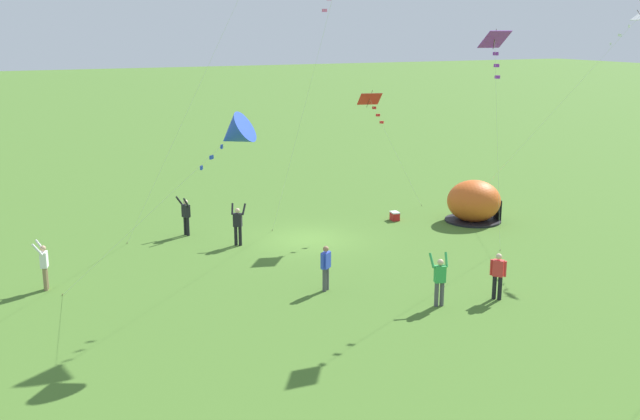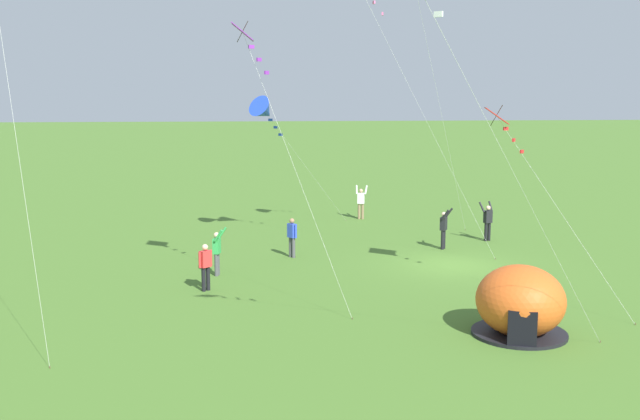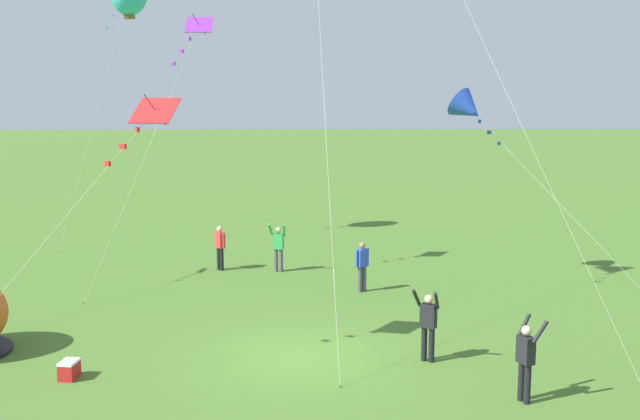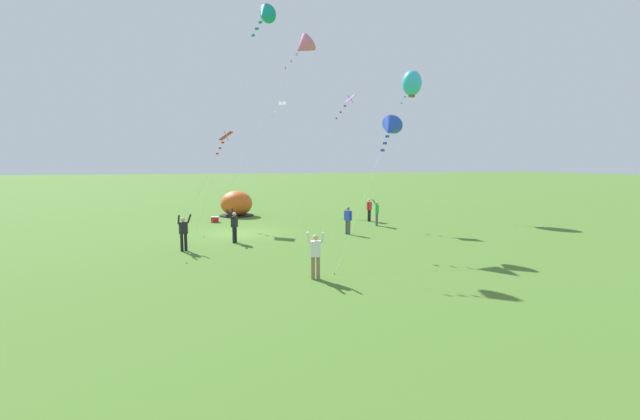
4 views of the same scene
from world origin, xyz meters
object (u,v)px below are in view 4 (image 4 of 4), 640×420
Objects in this scene: popup_tent at (237,204)px; person_watching_sky at (234,225)px; kite_white at (279,108)px; kite_teal at (264,15)px; person_flying_kite at (316,254)px; kite_purple at (348,103)px; person_center_field at (369,209)px; kite_blue at (390,129)px; kite_pink at (303,47)px; person_near_tent at (348,219)px; cooler_box at (215,219)px; person_arms_raised at (377,212)px; person_with_toddler at (184,232)px; kite_cyan at (412,83)px; kite_red at (225,139)px.

popup_tent is 1.49× the size of person_watching_sky.
kite_teal is at bearing -11.91° from kite_white.
person_flying_kite is 0.20× the size of kite_purple.
kite_white is (-25.28, 2.81, 8.53)m from person_flying_kite.
popup_tent is 1.63× the size of person_center_field.
person_center_field is at bearing 58.12° from popup_tent.
popup_tent is 0.40× the size of kite_blue.
kite_pink is at bearing -3.17° from kite_white.
kite_pink reaches higher than person_near_tent.
cooler_box is 13.14m from kite_purple.
person_center_field is 10.66m from kite_blue.
person_arms_raised is 0.18× the size of kite_white.
kite_cyan is at bearing 123.50° from person_with_toddler.
popup_tent is 0.21× the size of kite_teal.
kite_pink is 1.85× the size of kite_red.
person_watching_sky is 1.00× the size of person_arms_raised.
kite_white is (-15.82, -1.65, 8.56)m from person_near_tent.
person_flying_kite is 0.18× the size of kite_white.
person_arms_raised is at bearing 112.27° from kite_teal.
kite_teal reaches higher than person_watching_sky.
kite_blue is at bearing 15.45° from person_near_tent.
kite_blue reaches higher than person_near_tent.
person_center_field is (-2.26, 0.33, -0.03)m from person_arms_raised.
kite_blue is (5.45, 3.47, -5.32)m from kite_pink.
person_watching_sky is 7.07m from person_near_tent.
kite_white reaches higher than kite_blue.
cooler_box is 0.31× the size of person_with_toddler.
person_with_toddler and person_watching_sky have the same top height.
kite_pink reaches higher than kite_white.
kite_purple is (1.85, 9.74, 8.62)m from cooler_box.
person_arms_raised is (4.68, 11.01, 0.78)m from cooler_box.
person_with_toddler is 0.15× the size of kite_pink.
kite_pink reaches higher than kite_purple.
popup_tent is at bearing -175.06° from kite_teal.
cooler_box is at bearing -168.60° from person_flying_kite.
popup_tent reaches higher than person_center_field.
kite_red is at bearing -92.88° from person_center_field.
popup_tent is 14.27m from person_with_toddler.
kite_teal is (-2.30, 4.52, 11.51)m from person_with_toddler.
person_flying_kite is (6.74, 5.13, 0.00)m from person_with_toddler.
kite_cyan reaches higher than kite_blue.
kite_red is (-5.73, -7.11, 5.12)m from person_near_tent.
kite_purple is (-6.81, 8.83, 7.84)m from person_watching_sky.
kite_white is 11.98m from kite_red.
kite_teal reaches higher than kite_white.
kite_red is at bearing -11.00° from popup_tent.
kite_cyan reaches higher than person_flying_kite.
kite_purple is (-15.22, 6.30, 7.84)m from person_flying_kite.
kite_red is at bearing 22.77° from cooler_box.
person_arms_raised and person_flying_kite have the same top height.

